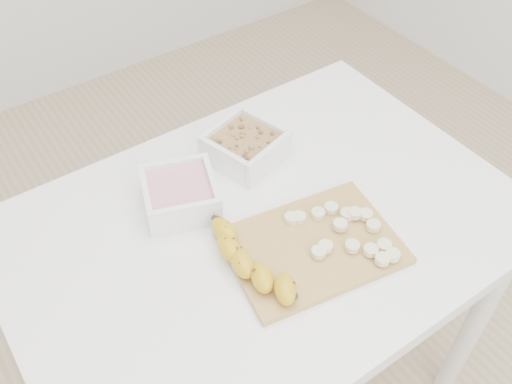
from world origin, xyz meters
TOP-DOWN VIEW (x-y plane):
  - table at (0.00, 0.00)m, footprint 1.00×0.70m
  - bowl_yogurt at (-0.11, 0.13)m, footprint 0.18×0.18m
  - bowl_granola at (0.07, 0.18)m, footprint 0.18×0.18m
  - cutting_board at (0.03, -0.11)m, footprint 0.34×0.27m
  - banana at (-0.09, -0.09)m, footprint 0.08×0.23m
  - banana_slices at (0.10, -0.12)m, footprint 0.16×0.21m

SIDE VIEW (x-z plane):
  - table at x=0.00m, z-range 0.28..1.03m
  - cutting_board at x=0.03m, z-range 0.75..0.76m
  - banana_slices at x=0.10m, z-range 0.77..0.78m
  - bowl_yogurt at x=-0.11m, z-range 0.75..0.82m
  - banana at x=-0.09m, z-range 0.77..0.80m
  - bowl_granola at x=0.07m, z-range 0.75..0.82m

